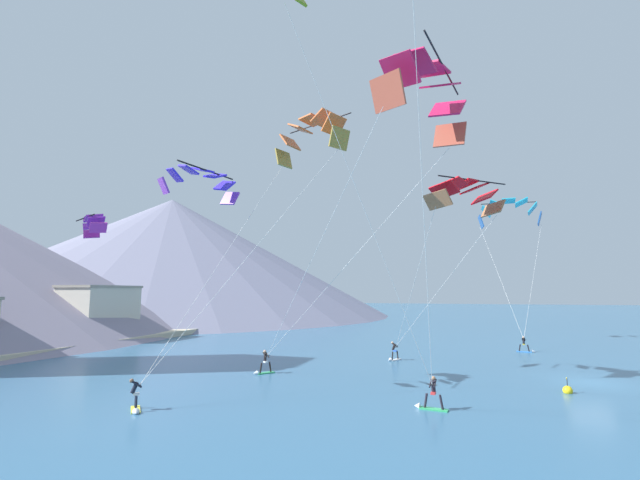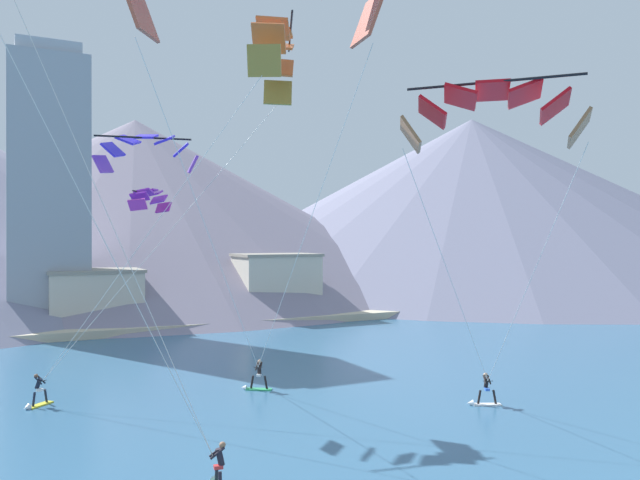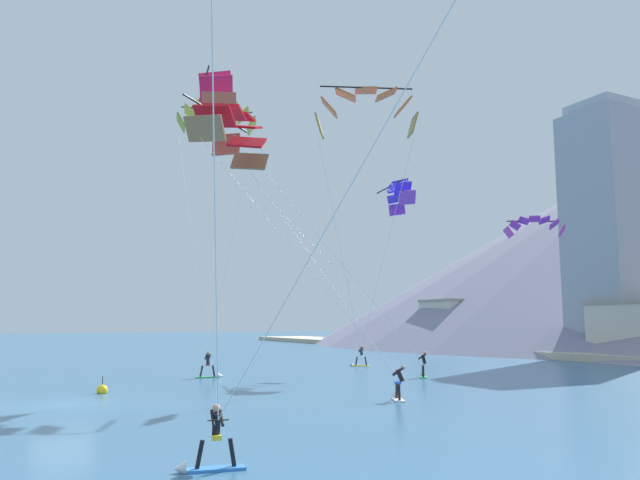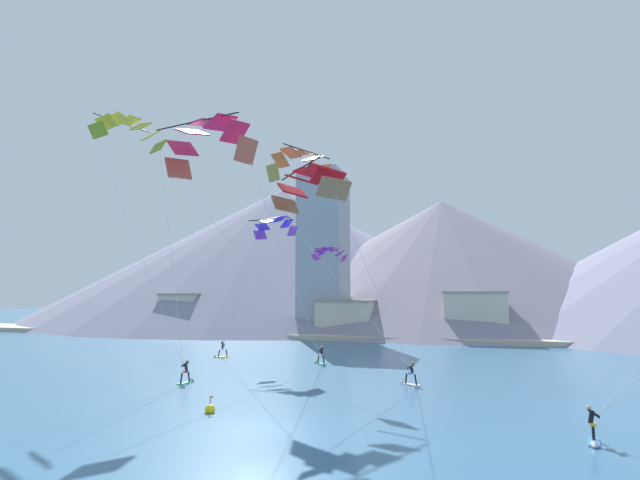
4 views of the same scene
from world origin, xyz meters
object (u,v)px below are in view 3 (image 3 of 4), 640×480
Objects in this scene: parafoil_kite_near_lead at (232,130)px; parafoil_kite_distant_low_drift at (399,193)px; kitesurfer_mid_center at (423,369)px; parafoil_kite_far_right at (366,108)px; parafoil_kite_near_trail at (217,115)px; kitesurfer_far_left at (206,452)px; parafoil_kite_mid_center at (220,106)px; kitesurfer_far_right at (359,360)px; kitesurfer_near_lead at (398,389)px; parafoil_kite_distant_high_outer at (534,225)px; race_marker_buoy at (102,390)px; kitesurfer_near_trail at (211,370)px.

parafoil_kite_near_lead is 19.47m from parafoil_kite_distant_low_drift.
kitesurfer_mid_center is 0.10× the size of parafoil_kite_far_right.
parafoil_kite_near_trail is at bearing -125.39° from parafoil_kite_distant_low_drift.
kitesurfer_far_left is 0.10× the size of parafoil_kite_mid_center.
parafoil_kite_distant_low_drift is at bearing 119.40° from parafoil_kite_near_lead.
kitesurfer_far_right is 0.30× the size of parafoil_kite_distant_low_drift.
parafoil_kite_distant_low_drift is at bearing 144.87° from kitesurfer_near_lead.
parafoil_kite_mid_center is at bearing 161.96° from kitesurfer_far_left.
parafoil_kite_near_trail is 1.12× the size of parafoil_kite_mid_center.
kitesurfer_far_right is 14.25m from parafoil_kite_distant_low_drift.
parafoil_kite_far_right is at bearing 112.24° from parafoil_kite_near_lead.
kitesurfer_mid_center is 0.13× the size of parafoil_kite_near_lead.
parafoil_kite_distant_high_outer is at bearing 102.54° from kitesurfer_mid_center.
parafoil_kite_far_right reaches higher than parafoil_kite_distant_low_drift.
kitesurfer_near_lead is at bearing 17.24° from parafoil_kite_mid_center.
race_marker_buoy is at bearing -126.12° from parafoil_kite_near_lead.
parafoil_kite_near_trail is at bearing 162.44° from kitesurfer_near_trail.
parafoil_kite_mid_center is 1.01× the size of parafoil_kite_far_right.
kitesurfer_near_trail is 0.38× the size of parafoil_kite_distant_high_outer.
kitesurfer_near_lead is 22.39m from parafoil_kite_distant_low_drift.
parafoil_kite_near_lead is 0.65× the size of parafoil_kite_near_trail.
kitesurfer_far_left is 30.74m from parafoil_kite_far_right.
kitesurfer_far_right is 26.00m from parafoil_kite_near_lead.
kitesurfer_far_right is (-5.08, 14.25, -0.04)m from kitesurfer_near_trail.
parafoil_kite_distant_high_outer reaches higher than kitesurfer_far_left.
kitesurfer_far_right is at bearing 153.82° from kitesurfer_near_lead.
parafoil_kite_far_right is (-9.78, 4.43, 17.40)m from kitesurfer_near_lead.
kitesurfer_near_lead is 22.86m from kitesurfer_far_right.
parafoil_kite_distant_low_drift is (-24.29, 22.51, 13.12)m from kitesurfer_far_left.
parafoil_kite_near_trail is at bearing 163.55° from parafoil_kite_mid_center.
parafoil_kite_far_right reaches higher than race_marker_buoy.
kitesurfer_near_trail is 0.32× the size of parafoil_kite_distant_low_drift.
kitesurfer_far_right reaches higher than kitesurfer_far_left.
kitesurfer_far_left is at bearing -51.97° from kitesurfer_near_lead.
kitesurfer_near_trail is at bearing -116.28° from kitesurfer_mid_center.
kitesurfer_mid_center reaches higher than kitesurfer_far_right.
parafoil_kite_far_right is 17.57× the size of race_marker_buoy.
parafoil_kite_mid_center reaches higher than kitesurfer_near_lead.
parafoil_kite_far_right is 3.20× the size of parafoil_kite_distant_low_drift.
parafoil_kite_distant_low_drift is at bearing 92.88° from parafoil_kite_mid_center.
parafoil_kite_distant_low_drift is (-5.60, 2.14, 13.03)m from kitesurfer_mid_center.
race_marker_buoy is (11.33, -21.90, -0.32)m from kitesurfer_far_right.
parafoil_kite_mid_center is (-14.12, -4.38, 17.45)m from kitesurfer_near_lead.
kitesurfer_far_right is at bearing 75.91° from parafoil_kite_near_trail.
race_marker_buoy is at bearing -50.77° from kitesurfer_near_trail.
parafoil_kite_distant_high_outer reaches higher than kitesurfer_near_lead.
parafoil_kite_distant_high_outer is at bearing 95.32° from race_marker_buoy.
kitesurfer_near_lead is 0.09× the size of parafoil_kite_near_trail.
kitesurfer_near_lead reaches higher than kitesurfer_far_right.
kitesurfer_near_trail reaches higher than kitesurfer_far_left.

